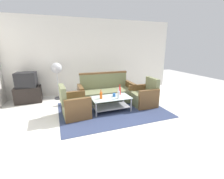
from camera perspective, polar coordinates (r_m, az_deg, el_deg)
ground_plane at (r=3.83m, az=6.37°, el=-12.61°), size 14.00×14.00×0.00m
wall_back at (r=6.27m, az=-6.02°, el=11.89°), size 6.52×0.12×2.80m
rug at (r=4.61m, az=-0.00°, el=-7.38°), size 2.98×2.19×0.01m
couch at (r=5.13m, az=-2.18°, el=-1.23°), size 1.81×0.78×0.96m
armchair_left at (r=4.22m, az=-13.64°, el=-5.91°), size 0.74×0.80×0.85m
armchair_right at (r=4.96m, az=11.71°, el=-2.50°), size 0.71×0.77×0.85m
coffee_table at (r=4.45m, az=-0.33°, el=-4.55°), size 1.10×0.60×0.40m
bottle_red at (r=4.61m, az=2.87°, el=-0.50°), size 0.06×0.06×0.31m
bottle_orange at (r=4.27m, az=-4.05°, el=-2.13°), size 0.07×0.07×0.26m
bottle_clear at (r=4.28m, az=2.44°, el=-1.80°), size 0.07×0.07×0.30m
cup at (r=4.44m, az=0.77°, el=-2.03°), size 0.08×0.08×0.10m
tv_stand at (r=5.84m, az=-28.39°, el=-1.64°), size 0.80×0.50×0.52m
television at (r=5.72m, az=-29.03°, el=3.15°), size 0.65×0.51×0.48m
pedestal_fan at (r=5.66m, az=-19.72°, el=6.70°), size 0.36×0.36×1.27m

